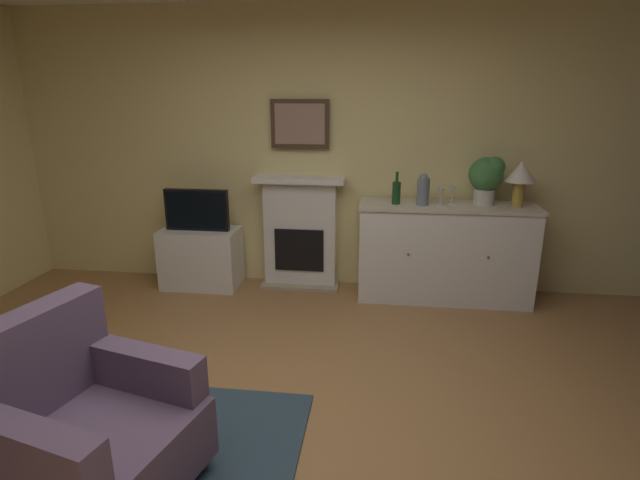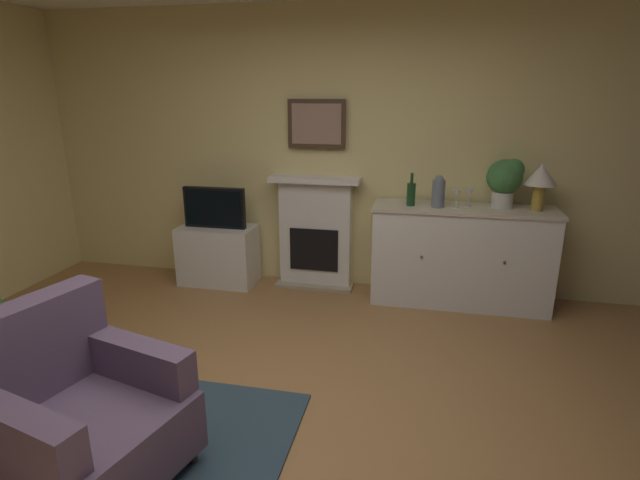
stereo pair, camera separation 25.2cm
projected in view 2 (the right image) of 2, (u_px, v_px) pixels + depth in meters
The scene contains 15 objects.
ground_plane at pixel (273, 447), 2.80m from camera, with size 6.26×4.99×0.10m, color #9E7042.
wall_rear at pixel (346, 152), 4.70m from camera, with size 6.26×0.06×2.65m, color #EAD68C.
area_rug at pixel (109, 464), 2.59m from camera, with size 1.80×1.63×0.02m, color #2D4251.
fireplace_unit at pixel (316, 232), 4.86m from camera, with size 0.87×0.30×1.10m.
framed_picture at pixel (317, 124), 4.60m from camera, with size 0.55×0.04×0.45m.
sideboard_cabinet at pixel (460, 256), 4.45m from camera, with size 1.59×0.49×0.91m.
table_lamp at pixel (541, 178), 4.12m from camera, with size 0.26×0.26×0.40m.
wine_bottle at pixel (411, 194), 4.35m from camera, with size 0.08×0.08×0.29m.
wine_glass_left at pixel (457, 194), 4.24m from camera, with size 0.07×0.07×0.16m.
wine_glass_center at pixel (469, 193), 4.31m from camera, with size 0.07×0.07×0.16m.
vase_decorative at pixel (438, 191), 4.28m from camera, with size 0.11×0.11×0.28m.
tv_cabinet at pixel (218, 255), 4.98m from camera, with size 0.75×0.42×0.59m.
tv_set at pixel (214, 208), 4.82m from camera, with size 0.62×0.07×0.40m.
potted_plant_small at pixel (506, 179), 4.22m from camera, with size 0.30×0.30×0.43m.
armchair at pixel (77, 414), 2.39m from camera, with size 0.97×0.94×0.92m.
Camera 2 is at (0.75, -2.22, 1.88)m, focal length 27.67 mm.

